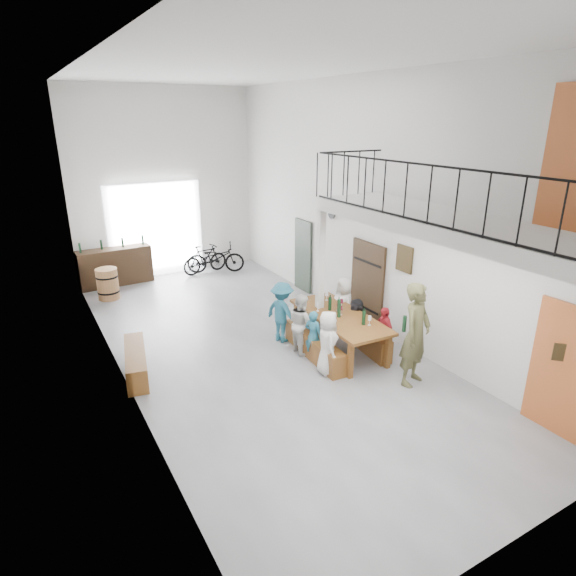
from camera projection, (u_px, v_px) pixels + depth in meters
floor at (256, 346)px, 10.31m from camera, size 12.00×12.00×0.00m
room_walls at (252, 177)px, 9.11m from camera, size 12.00×12.00×12.00m
gateway_portal at (156, 230)px, 14.49m from camera, size 2.80×0.08×2.80m
right_wall_decor at (420, 272)px, 9.46m from camera, size 0.07×8.28×5.07m
balcony at (450, 228)px, 7.69m from camera, size 1.52×5.62×4.00m
tasting_table at (339, 319)px, 9.91m from camera, size 1.17×2.58×0.79m
bench_inner at (314, 347)px, 9.76m from camera, size 0.46×2.02×0.46m
bench_wall at (359, 334)px, 10.32m from camera, size 0.49×2.11×0.48m
tableware at (340, 308)px, 9.87m from camera, size 0.64×1.61×0.35m
side_bench at (136, 362)px, 9.13m from camera, size 0.69×1.73×0.48m
oak_barrel at (108, 284)px, 12.83m from camera, size 0.57×0.57×0.84m
serving_counter at (115, 266)px, 13.92m from camera, size 2.06×0.66×1.07m
counter_bottles at (112, 244)px, 13.70m from camera, size 1.80×0.13×0.28m
guest_left_a at (328, 343)px, 9.03m from camera, size 0.60×0.72×1.26m
guest_left_b at (313, 336)px, 9.55m from camera, size 0.39×0.46×1.06m
guest_left_c at (301, 323)px, 9.87m from camera, size 0.52×0.65×1.26m
guest_left_d at (282, 312)px, 10.33m from camera, size 0.73×0.97×1.34m
guest_right_a at (384, 331)px, 9.75m from camera, size 0.36×0.65×1.05m
guest_right_b at (356, 321)px, 10.28m from camera, size 0.39×0.97×1.02m
guest_right_c at (344, 305)px, 10.77m from camera, size 0.49×0.68×1.29m
host_standing at (416, 334)px, 8.59m from camera, size 0.83×0.69×1.93m
potted_plant at (334, 306)px, 11.88m from camera, size 0.47×0.43×0.45m
bicycle_near at (216, 258)px, 15.00m from camera, size 1.87×1.22×0.93m
bicycle_far at (205, 259)px, 14.94m from camera, size 1.54×0.65×0.90m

